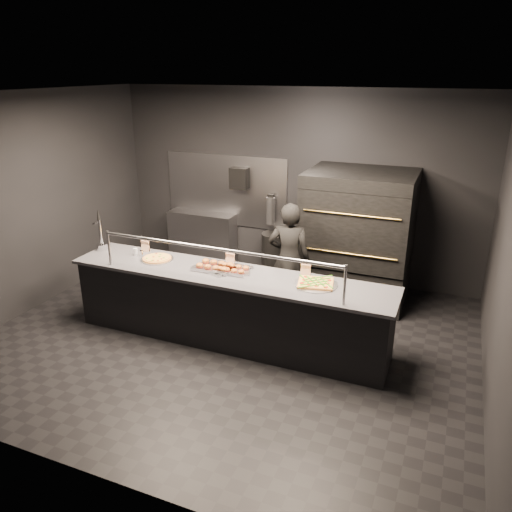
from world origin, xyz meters
name	(u,v)px	position (x,y,z in m)	size (l,w,h in m)	color
room	(227,227)	(-0.02, 0.05, 1.50)	(6.04, 6.00, 3.00)	black
service_counter	(228,307)	(0.00, 0.00, 0.46)	(4.10, 0.78, 1.37)	black
pizza_oven	(358,236)	(1.20, 1.90, 0.97)	(1.50, 1.23, 1.91)	black
prep_shelf	(203,237)	(-1.60, 2.32, 0.45)	(1.20, 0.35, 0.90)	#99999E
towel_dispenser	(240,178)	(-0.90, 2.39, 1.55)	(0.30, 0.20, 0.35)	black
fire_extinguisher	(271,210)	(-0.35, 2.40, 1.06)	(0.14, 0.14, 0.51)	#B2B2B7
beer_tap	(101,238)	(-1.95, 0.10, 1.08)	(0.15, 0.21, 0.58)	silver
round_pizza	(157,259)	(-1.05, 0.07, 0.94)	(0.43, 0.43, 0.03)	silver
slider_tray_a	(215,266)	(-0.21, 0.08, 0.95)	(0.57, 0.49, 0.08)	silver
slider_tray_b	(233,269)	(0.03, 0.09, 0.95)	(0.50, 0.43, 0.07)	silver
square_pizza	(316,283)	(1.09, 0.08, 0.94)	(0.51, 0.51, 0.05)	silver
condiment_jar	(138,252)	(-1.37, 0.10, 0.96)	(0.15, 0.06, 0.10)	silver
tent_cards	(224,258)	(-0.19, 0.28, 1.00)	(2.39, 0.04, 0.15)	white
trash_bin	(275,254)	(-0.20, 2.22, 0.36)	(0.44, 0.44, 0.73)	black
worker	(289,259)	(0.43, 1.05, 0.80)	(0.58, 0.38, 1.59)	black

